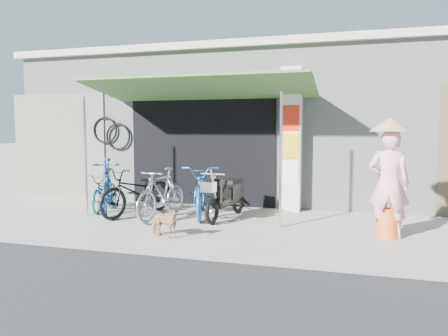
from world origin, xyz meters
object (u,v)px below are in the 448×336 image
(bike_blue, at_px, (107,186))
(nun, at_px, (389,179))
(bike_black, at_px, (138,191))
(moped, at_px, (227,197))
(bike_silver, at_px, (162,194))
(street_dog, at_px, (164,222))
(bike_teal, at_px, (105,191))
(bike_navy, at_px, (202,190))

(bike_blue, height_order, nun, nun)
(bike_black, distance_m, nun, 4.70)
(bike_black, bearing_deg, moped, 27.01)
(bike_silver, xyz_separation_m, street_dog, (0.63, -1.30, -0.25))
(bike_black, bearing_deg, nun, 13.89)
(street_dog, bearing_deg, bike_blue, 66.08)
(bike_teal, height_order, moped, moped)
(bike_silver, xyz_separation_m, moped, (1.17, 0.44, -0.07))
(bike_black, height_order, moped, bike_black)
(bike_black, height_order, bike_silver, bike_silver)
(bike_teal, xyz_separation_m, bike_navy, (2.19, -0.02, 0.11))
(bike_teal, bearing_deg, nun, -22.24)
(bike_silver, bearing_deg, bike_navy, 48.52)
(bike_black, height_order, street_dog, bike_black)
(bike_silver, relative_size, bike_navy, 0.84)
(bike_blue, bearing_deg, bike_teal, 100.83)
(bike_blue, distance_m, bike_black, 0.72)
(bike_navy, height_order, moped, bike_navy)
(bike_teal, relative_size, moped, 0.93)
(street_dog, bearing_deg, bike_black, 53.90)
(bike_black, relative_size, moped, 1.14)
(bike_blue, distance_m, bike_navy, 1.98)
(bike_silver, distance_m, nun, 4.07)
(bike_teal, relative_size, nun, 0.80)
(bike_teal, bearing_deg, bike_black, -33.48)
(street_dog, bearing_deg, moped, -2.66)
(bike_black, relative_size, street_dog, 3.21)
(moped, bearing_deg, bike_black, -163.50)
(bike_teal, relative_size, bike_black, 0.82)
(bike_blue, bearing_deg, bike_silver, -38.06)
(bike_navy, distance_m, street_dog, 1.85)
(bike_blue, height_order, bike_navy, bike_blue)
(bike_teal, bearing_deg, bike_navy, -14.55)
(bike_blue, bearing_deg, street_dog, -65.71)
(bike_black, distance_m, bike_silver, 0.66)
(bike_black, relative_size, nun, 0.98)
(street_dog, xyz_separation_m, nun, (3.41, 1.03, 0.69))
(bike_black, bearing_deg, bike_teal, -179.76)
(bike_silver, bearing_deg, moped, 28.78)
(bike_blue, relative_size, bike_silver, 1.12)
(bike_teal, xyz_separation_m, nun, (5.61, -0.82, 0.53))
(bike_teal, height_order, bike_blue, bike_blue)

